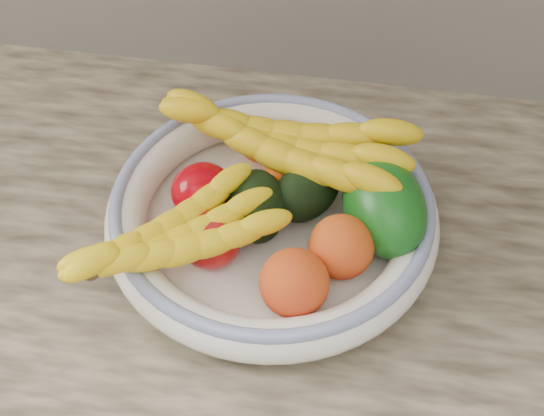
{
  "coord_description": "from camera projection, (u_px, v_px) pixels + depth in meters",
  "views": [
    {
      "loc": [
        0.1,
        1.09,
        1.62
      ],
      "look_at": [
        0.0,
        1.66,
        0.96
      ],
      "focal_mm": 50.0,
      "sensor_mm": 36.0,
      "label": 1
    }
  ],
  "objects": [
    {
      "name": "clementine_back_left",
      "position": [
        260.0,
        143.0,
        0.96
      ],
      "size": [
        0.05,
        0.05,
        0.05
      ],
      "primitive_type": "ellipsoid",
      "rotation": [
        0.0,
        0.0,
        -0.01
      ],
      "color": "#F45405",
      "rests_on": "fruit_bowl"
    },
    {
      "name": "avocado_center",
      "position": [
        257.0,
        206.0,
        0.87
      ],
      "size": [
        0.09,
        0.11,
        0.07
      ],
      "primitive_type": "ellipsoid",
      "rotation": [
        0.0,
        0.0,
        0.21
      ],
      "color": "black",
      "rests_on": "fruit_bowl"
    },
    {
      "name": "avocado_right",
      "position": [
        307.0,
        190.0,
        0.89
      ],
      "size": [
        0.11,
        0.12,
        0.07
      ],
      "primitive_type": "ellipsoid",
      "rotation": [
        0.0,
        0.0,
        -0.55
      ],
      "color": "black",
      "rests_on": "fruit_bowl"
    },
    {
      "name": "clementine_back_right",
      "position": [
        316.0,
        148.0,
        0.95
      ],
      "size": [
        0.05,
        0.05,
        0.04
      ],
      "primitive_type": "ellipsoid",
      "rotation": [
        0.0,
        0.0,
        0.02
      ],
      "color": "#F95C05",
      "rests_on": "fruit_bowl"
    },
    {
      "name": "kitchen_counter",
      "position": [
        275.0,
        392.0,
        1.27
      ],
      "size": [
        2.44,
        0.66,
        1.4
      ],
      "color": "brown",
      "rests_on": "ground"
    },
    {
      "name": "banana_bunch_back",
      "position": [
        283.0,
        148.0,
        0.9
      ],
      "size": [
        0.35,
        0.18,
        0.09
      ],
      "primitive_type": null,
      "rotation": [
        0.0,
        0.0,
        -0.19
      ],
      "color": "yellow",
      "rests_on": "fruit_bowl"
    },
    {
      "name": "fruit_bowl",
      "position": [
        272.0,
        214.0,
        0.88
      ],
      "size": [
        0.39,
        0.39,
        0.08
      ],
      "color": "white",
      "rests_on": "kitchen_counter"
    },
    {
      "name": "clementine_back_mid",
      "position": [
        285.0,
        178.0,
        0.92
      ],
      "size": [
        0.06,
        0.06,
        0.05
      ],
      "primitive_type": "ellipsoid",
      "rotation": [
        0.0,
        0.0,
        -0.07
      ],
      "color": "#FE5405",
      "rests_on": "fruit_bowl"
    },
    {
      "name": "banana_bunch_front",
      "position": [
        174.0,
        242.0,
        0.82
      ],
      "size": [
        0.27,
        0.26,
        0.07
      ],
      "primitive_type": null,
      "rotation": [
        0.0,
        0.0,
        0.73
      ],
      "color": "yellow",
      "rests_on": "fruit_bowl"
    },
    {
      "name": "tomato_near_left",
      "position": [
        210.0,
        240.0,
        0.84
      ],
      "size": [
        0.08,
        0.08,
        0.06
      ],
      "primitive_type": "ellipsoid",
      "rotation": [
        0.0,
        0.0,
        -0.14
      ],
      "color": "#A51011",
      "rests_on": "fruit_bowl"
    },
    {
      "name": "tomato_left",
      "position": [
        203.0,
        192.0,
        0.89
      ],
      "size": [
        0.09,
        0.09,
        0.07
      ],
      "primitive_type": "ellipsoid",
      "rotation": [
        0.0,
        0.0,
        -0.31
      ],
      "color": "#A2000A",
      "rests_on": "fruit_bowl"
    },
    {
      "name": "peach_right",
      "position": [
        341.0,
        247.0,
        0.83
      ],
      "size": [
        0.09,
        0.09,
        0.07
      ],
      "primitive_type": "ellipsoid",
      "rotation": [
        0.0,
        0.0,
        0.29
      ],
      "color": "orange",
      "rests_on": "fruit_bowl"
    },
    {
      "name": "clementine_extra",
      "position": [
        287.0,
        165.0,
        0.93
      ],
      "size": [
        0.06,
        0.06,
        0.05
      ],
      "primitive_type": "ellipsoid",
      "color": "#F26005",
      "rests_on": "fruit_bowl"
    },
    {
      "name": "green_mango",
      "position": [
        384.0,
        206.0,
        0.86
      ],
      "size": [
        0.16,
        0.17,
        0.12
      ],
      "primitive_type": "ellipsoid",
      "rotation": [
        0.0,
        0.31,
        0.42
      ],
      "color": "#0E4B10",
      "rests_on": "fruit_bowl"
    },
    {
      "name": "peach_front",
      "position": [
        294.0,
        283.0,
        0.8
      ],
      "size": [
        0.08,
        0.08,
        0.08
      ],
      "primitive_type": "ellipsoid",
      "rotation": [
        0.0,
        0.0,
        -0.02
      ],
      "color": "orange",
      "rests_on": "fruit_bowl"
    }
  ]
}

